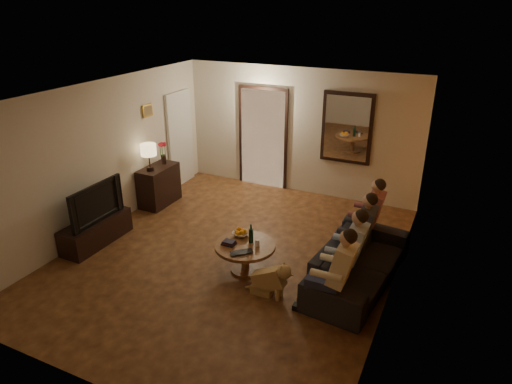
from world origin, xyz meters
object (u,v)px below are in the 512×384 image
at_px(coffee_table, 245,258).
at_px(person_d, 368,219).
at_px(table_lamp, 149,157).
at_px(wine_bottle, 251,233).
at_px(person_a, 336,277).
at_px(dresser, 159,185).
at_px(person_c, 359,235).
at_px(dog, 269,278).
at_px(bowl, 241,234).
at_px(sofa, 359,263).
at_px(laptop, 243,254).
at_px(tv_stand, 96,231).
at_px(tv, 92,202).
at_px(person_b, 349,254).

bearing_deg(coffee_table, person_d, 41.11).
bearing_deg(table_lamp, wine_bottle, -23.02).
height_order(person_a, coffee_table, person_a).
xyz_separation_m(dresser, person_c, (4.18, -0.74, 0.21)).
height_order(person_d, dog, person_d).
bearing_deg(bowl, sofa, 6.69).
relative_size(person_c, bowl, 4.63).
bearing_deg(laptop, person_c, -7.46).
bearing_deg(wine_bottle, tv_stand, -171.44).
bearing_deg(dresser, tv_stand, -90.00).
relative_size(tv_stand, bowl, 4.99).
xyz_separation_m(person_a, person_d, (0.00, 1.80, 0.00)).
bearing_deg(sofa, bowl, 103.39).
relative_size(person_c, wine_bottle, 3.87).
xyz_separation_m(tv_stand, dog, (3.23, -0.12, 0.06)).
bearing_deg(person_d, person_a, -90.00).
xyz_separation_m(sofa, laptop, (-1.53, -0.71, 0.14)).
distance_m(person_c, bowl, 1.79).
height_order(person_d, coffee_table, person_d).
height_order(dresser, dog, dresser).
distance_m(table_lamp, tv, 1.58).
distance_m(tv_stand, person_b, 4.22).
distance_m(person_b, bowl, 1.71).
height_order(table_lamp, wine_bottle, table_lamp).
relative_size(person_c, laptop, 3.65).
bearing_deg(dog, table_lamp, 151.84).
bearing_deg(wine_bottle, dog, -44.88).
bearing_deg(dresser, dog, -30.37).
distance_m(tv_stand, laptop, 2.77).
distance_m(dresser, tv, 1.81).
distance_m(coffee_table, laptop, 0.38).
bearing_deg(tv, person_b, -84.01).
bearing_deg(person_d, table_lamp, -178.88).
distance_m(tv_stand, person_d, 4.51).
xyz_separation_m(person_a, dog, (-0.95, 0.04, -0.32)).
relative_size(person_b, coffee_table, 1.32).
distance_m(person_c, wine_bottle, 1.61).
height_order(dog, laptop, dog).
distance_m(table_lamp, dog, 3.72).
height_order(tv, coffee_table, tv).
relative_size(tv, person_a, 0.94).
xyz_separation_m(table_lamp, wine_bottle, (2.71, -1.15, -0.44)).
relative_size(dresser, person_a, 0.73).
bearing_deg(laptop, table_lamp, 108.15).
relative_size(dog, coffee_table, 0.61).
xyz_separation_m(tv_stand, person_b, (4.18, 0.44, 0.38)).
height_order(person_c, dog, person_c).
distance_m(bowl, wine_bottle, 0.29).
bearing_deg(person_b, wine_bottle, -178.77).
xyz_separation_m(dresser, person_a, (4.18, -1.94, 0.21)).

